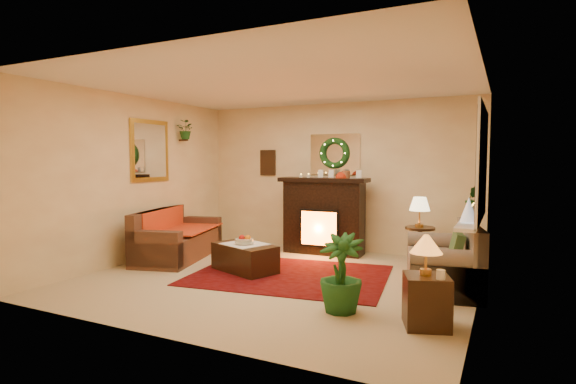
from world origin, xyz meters
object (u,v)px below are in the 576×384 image
at_px(side_table_round, 420,244).
at_px(coffee_table, 245,257).
at_px(loveseat, 442,255).
at_px(sofa, 179,232).
at_px(fireplace, 324,221).
at_px(end_table_square, 426,299).

xyz_separation_m(side_table_round, coffee_table, (-2.17, -1.56, -0.12)).
xyz_separation_m(loveseat, side_table_round, (-0.47, 1.17, -0.09)).
bearing_deg(sofa, coffee_table, -27.66).
height_order(side_table_round, coffee_table, side_table_round).
bearing_deg(fireplace, sofa, -147.79).
bearing_deg(sofa, fireplace, 19.25).
bearing_deg(fireplace, end_table_square, -54.46).
height_order(fireplace, end_table_square, fireplace).
bearing_deg(loveseat, sofa, 168.60).
distance_m(side_table_round, coffee_table, 2.67).
bearing_deg(coffee_table, fireplace, 93.01).
height_order(sofa, side_table_round, sofa).
bearing_deg(side_table_round, loveseat, -67.94).
relative_size(sofa, fireplace, 1.38).
height_order(fireplace, loveseat, fireplace).
height_order(fireplace, coffee_table, fireplace).
height_order(loveseat, coffee_table, loveseat).
xyz_separation_m(fireplace, end_table_square, (2.14, -2.76, -0.28)).
xyz_separation_m(loveseat, coffee_table, (-2.64, -0.39, -0.21)).
relative_size(fireplace, loveseat, 0.96).
relative_size(sofa, coffee_table, 1.97).
bearing_deg(fireplace, coffee_table, -110.00).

